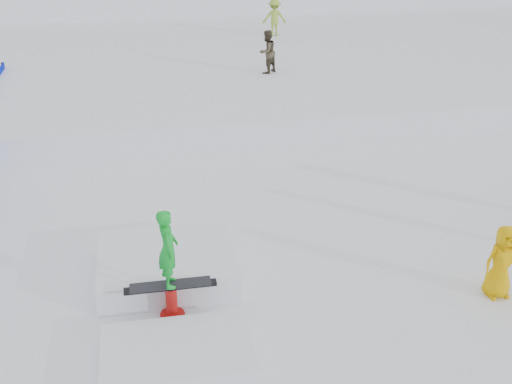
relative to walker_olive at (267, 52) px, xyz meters
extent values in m
plane|color=white|center=(-2.81, -12.13, -1.55)|extent=(120.00, 120.00, 0.00)
cube|color=white|center=(-2.81, 3.87, -1.15)|extent=(50.00, 18.00, 0.80)
cylinder|color=black|center=(-9.31, 2.07, -1.00)|extent=(0.05, 0.05, 1.10)
imported|color=#403727|center=(0.00, 0.00, 0.00)|extent=(0.93, 0.90, 1.50)
imported|color=#96B834|center=(1.55, 5.93, 0.04)|extent=(1.09, 0.71, 1.58)
imported|color=#DEA200|center=(1.69, -13.05, -0.83)|extent=(0.72, 0.49, 1.43)
cube|color=white|center=(-4.29, -11.30, -1.28)|extent=(2.60, 2.20, 0.54)
cube|color=white|center=(-4.29, -13.80, -1.40)|extent=(2.40, 1.60, 0.30)
cylinder|color=red|center=(-4.29, -12.60, -1.52)|extent=(0.44, 0.44, 0.06)
cylinder|color=red|center=(-4.29, -12.60, -1.25)|extent=(0.20, 0.20, 0.60)
cube|color=black|center=(-4.29, -12.60, -0.92)|extent=(1.60, 0.16, 0.06)
cube|color=black|center=(-4.29, -12.60, -0.88)|extent=(1.40, 0.28, 0.03)
imported|color=#0DA928|center=(-4.29, -12.60, -0.15)|extent=(0.34, 0.52, 1.42)
camera|label=1|loc=(-4.55, -21.96, 5.39)|focal=45.00mm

